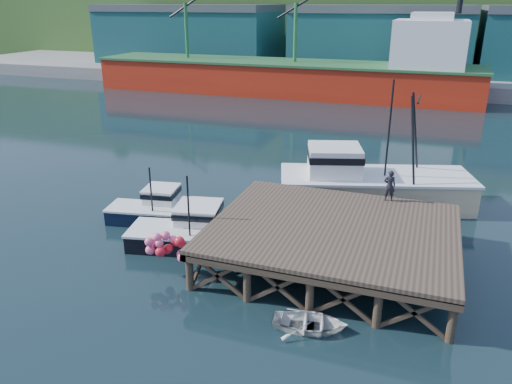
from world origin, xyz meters
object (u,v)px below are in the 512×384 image
at_px(boat_navy, 158,209).
at_px(dinghy, 310,323).
at_px(dockworker, 390,186).
at_px(boat_black, 195,232).
at_px(trawler, 371,180).

bearing_deg(boat_navy, dinghy, -43.59).
relative_size(boat_navy, dockworker, 3.49).
distance_m(boat_navy, boat_black, 4.25).
bearing_deg(boat_black, dockworker, 14.87).
relative_size(boat_navy, trawler, 0.48).
relative_size(trawler, dockworker, 7.34).
xyz_separation_m(boat_navy, dockworker, (13.34, 2.67, 2.27)).
height_order(boat_navy, dinghy, boat_navy).
xyz_separation_m(boat_black, trawler, (8.24, 9.32, 0.89)).
height_order(boat_black, dockworker, boat_black).
bearing_deg(trawler, boat_navy, -166.20).
relative_size(boat_black, dinghy, 2.44).
relative_size(dinghy, dockworker, 1.72).
distance_m(trawler, dockworker, 4.84).
distance_m(boat_navy, dinghy, 13.69).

